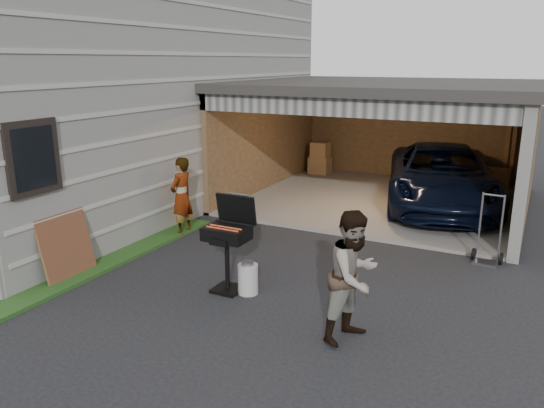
{
  "coord_description": "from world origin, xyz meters",
  "views": [
    {
      "loc": [
        4.11,
        -5.99,
        3.38
      ],
      "look_at": [
        0.38,
        1.29,
        1.15
      ],
      "focal_mm": 35.0,
      "sensor_mm": 36.0,
      "label": 1
    }
  ],
  "objects": [
    {
      "name": "plywood_panel",
      "position": [
        -2.4,
        -0.44,
        0.53
      ],
      "size": [
        0.27,
        0.96,
        1.05
      ],
      "primitive_type": "cube",
      "rotation": [
        0.0,
        -0.21,
        0.0
      ],
      "color": "#51281B",
      "rests_on": "ground"
    },
    {
      "name": "man",
      "position": [
        2.26,
        -0.2,
        0.83
      ],
      "size": [
        0.87,
        0.97,
        1.66
      ],
      "primitive_type": "imported",
      "rotation": [
        0.0,
        0.0,
        1.22
      ],
      "color": "#3D2B18",
      "rests_on": "ground"
    },
    {
      "name": "garage",
      "position": [
        0.76,
        6.79,
        1.87
      ],
      "size": [
        6.8,
        6.3,
        2.9
      ],
      "color": "#605E59",
      "rests_on": "ground"
    },
    {
      "name": "groundcover_strip",
      "position": [
        -2.25,
        -1.0,
        0.03
      ],
      "size": [
        0.5,
        8.0,
        0.06
      ],
      "primitive_type": "cube",
      "color": "#193814",
      "rests_on": "ground"
    },
    {
      "name": "propane_tank",
      "position": [
        0.45,
        0.36,
        0.23
      ],
      "size": [
        0.32,
        0.32,
        0.45
      ],
      "primitive_type": "cylinder",
      "rotation": [
        0.0,
        0.0,
        0.05
      ],
      "color": "#BABBB6",
      "rests_on": "ground"
    },
    {
      "name": "ground",
      "position": [
        0.0,
        0.0,
        0.0
      ],
      "size": [
        80.0,
        80.0,
        0.0
      ],
      "primitive_type": "plane",
      "color": "black",
      "rests_on": "ground"
    },
    {
      "name": "minivan",
      "position": [
        2.12,
        6.54,
        0.71
      ],
      "size": [
        3.48,
        5.49,
        1.41
      ],
      "primitive_type": "imported",
      "rotation": [
        0.0,
        0.0,
        0.24
      ],
      "color": "black",
      "rests_on": "ground"
    },
    {
      "name": "house",
      "position": [
        -6.0,
        4.0,
        2.75
      ],
      "size": [
        7.0,
        11.0,
        5.5
      ],
      "primitive_type": "cube",
      "color": "#474744",
      "rests_on": "ground"
    },
    {
      "name": "woman",
      "position": [
        -2.1,
        2.2,
        0.78
      ],
      "size": [
        0.39,
        0.58,
        1.56
      ],
      "primitive_type": "imported",
      "rotation": [
        0.0,
        0.0,
        -1.61
      ],
      "color": "silver",
      "rests_on": "ground"
    },
    {
      "name": "bbq_grill",
      "position": [
        0.14,
        0.33,
        0.85
      ],
      "size": [
        0.65,
        0.57,
        1.44
      ],
      "color": "black",
      "rests_on": "ground"
    },
    {
      "name": "hand_truck",
      "position": [
        3.49,
        3.3,
        0.23
      ],
      "size": [
        0.51,
        0.4,
        1.22
      ],
      "rotation": [
        0.0,
        0.0,
        -0.08
      ],
      "color": "slate",
      "rests_on": "ground"
    }
  ]
}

